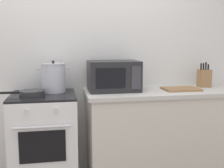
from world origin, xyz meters
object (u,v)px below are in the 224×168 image
at_px(stove, 45,142).
at_px(cutting_board, 181,89).
at_px(microwave, 113,76).
at_px(knife_block, 204,78).
at_px(stock_pot, 54,78).
at_px(frying_pan, 31,93).

relative_size(stove, cutting_board, 2.56).
distance_m(microwave, knife_block, 1.02).
relative_size(stove, microwave, 1.84).
xyz_separation_m(stove, stock_pot, (0.10, 0.12, 0.60)).
xyz_separation_m(frying_pan, knife_block, (1.80, 0.20, 0.07)).
bearing_deg(microwave, stock_pot, 175.63).
bearing_deg(stove, frying_pan, -149.59).
distance_m(stove, frying_pan, 0.50).
xyz_separation_m(cutting_board, knife_block, (0.33, 0.14, 0.09)).
xyz_separation_m(frying_pan, microwave, (0.78, 0.14, 0.12)).
xyz_separation_m(stove, microwave, (0.69, 0.08, 0.61)).
relative_size(stove, stock_pot, 2.86).
bearing_deg(stock_pot, knife_block, 0.61).
distance_m(stock_pot, microwave, 0.59).
bearing_deg(frying_pan, microwave, 9.86).
bearing_deg(stove, stock_pot, 51.19).
height_order(stove, knife_block, knife_block).
relative_size(microwave, cutting_board, 1.39).
bearing_deg(stock_pot, frying_pan, -137.42).
relative_size(frying_pan, microwave, 0.86).
xyz_separation_m(stock_pot, microwave, (0.59, -0.04, 0.01)).
bearing_deg(microwave, stove, -173.43).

